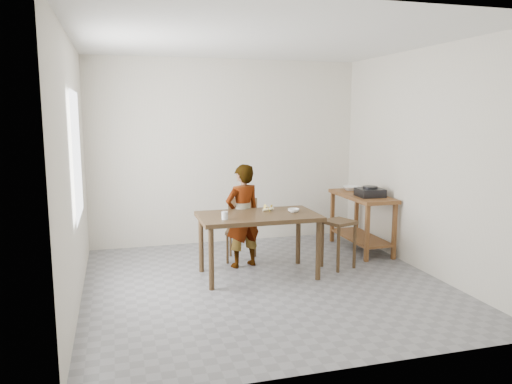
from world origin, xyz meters
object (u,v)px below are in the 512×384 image
object	(u,v)px
prep_counter	(361,222)
child	(243,216)
dining_chair	(241,230)
stool	(338,244)
dining_table	(258,245)

from	to	relation	value
prep_counter	child	world-z (taller)	child
prep_counter	dining_chair	world-z (taller)	dining_chair
child	dining_chair	world-z (taller)	child
dining_chair	stool	world-z (taller)	dining_chair
dining_table	prep_counter	distance (m)	1.86
stool	dining_table	bearing A→B (deg)	-178.09
dining_chair	prep_counter	bearing A→B (deg)	20.50
dining_table	dining_chair	bearing A→B (deg)	93.04
prep_counter	dining_chair	distance (m)	1.76
prep_counter	child	xyz separation A→B (m)	(-1.81, -0.29, 0.25)
dining_chair	stool	distance (m)	1.27
child	stool	xyz separation A→B (m)	(1.14, -0.37, -0.35)
prep_counter	stool	world-z (taller)	prep_counter
dining_chair	child	bearing A→B (deg)	-81.08
dining_table	prep_counter	xyz separation A→B (m)	(1.72, 0.70, 0.03)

